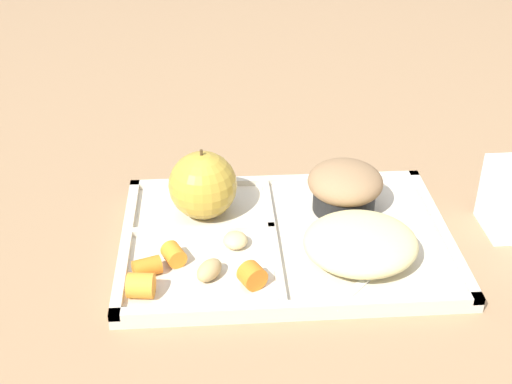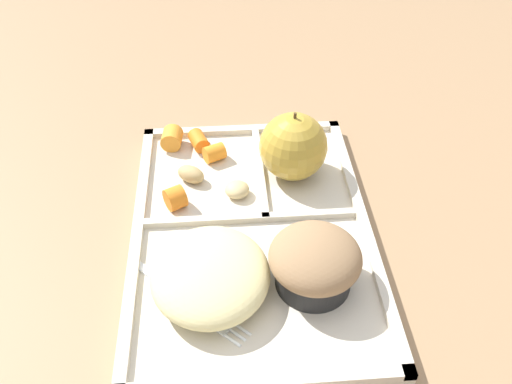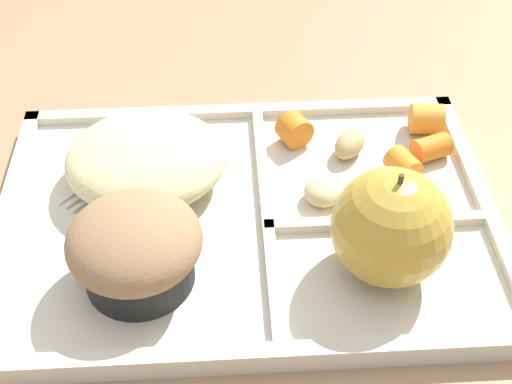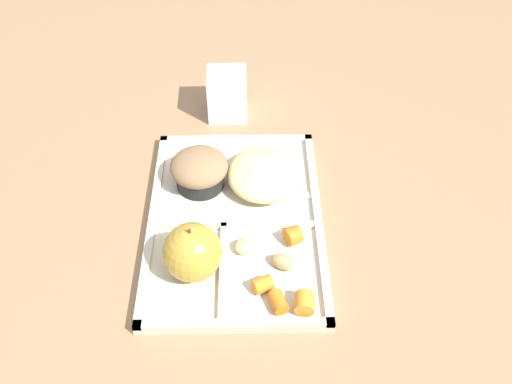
{
  "view_description": "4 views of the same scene",
  "coord_description": "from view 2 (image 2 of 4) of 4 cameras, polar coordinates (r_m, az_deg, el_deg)",
  "views": [
    {
      "loc": [
        -0.08,
        -0.66,
        0.48
      ],
      "look_at": [
        -0.03,
        0.02,
        0.07
      ],
      "focal_mm": 48.84,
      "sensor_mm": 36.0,
      "label": 1
    },
    {
      "loc": [
        0.42,
        -0.03,
        0.46
      ],
      "look_at": [
        -0.03,
        0.01,
        0.04
      ],
      "focal_mm": 38.38,
      "sensor_mm": 36.0,
      "label": 2
    },
    {
      "loc": [
        0.01,
        0.37,
        0.39
      ],
      "look_at": [
        -0.01,
        0.03,
        0.06
      ],
      "focal_mm": 47.81,
      "sensor_mm": 36.0,
      "label": 3
    },
    {
      "loc": [
        -0.6,
        -0.02,
        0.68
      ],
      "look_at": [
        0.01,
        -0.03,
        0.06
      ],
      "focal_mm": 40.87,
      "sensor_mm": 36.0,
      "label": 4
    }
  ],
  "objects": [
    {
      "name": "carrot_slice_back",
      "position": [
        0.7,
        -4.37,
        4.09
      ],
      "size": [
        0.03,
        0.03,
        0.02
      ],
      "primitive_type": "cylinder",
      "rotation": [
        0.0,
        1.57,
        2.0
      ],
      "color": "orange",
      "rests_on": "lunch_tray"
    },
    {
      "name": "meatball_center",
      "position": [
        0.55,
        -4.54,
        -9.01
      ],
      "size": [
        0.04,
        0.04,
        0.04
      ],
      "primitive_type": "sphere",
      "color": "brown",
      "rests_on": "lunch_tray"
    },
    {
      "name": "carrot_slice_large",
      "position": [
        0.73,
        -5.99,
        5.35
      ],
      "size": [
        0.04,
        0.03,
        0.02
      ],
      "primitive_type": "cylinder",
      "rotation": [
        0.0,
        1.57,
        0.34
      ],
      "color": "orange",
      "rests_on": "lunch_tray"
    },
    {
      "name": "potato_chunk_large",
      "position": [
        0.67,
        -6.81,
        1.85
      ],
      "size": [
        0.04,
        0.04,
        0.02
      ],
      "primitive_type": "ellipsoid",
      "rotation": [
        0.0,
        0.0,
        0.98
      ],
      "color": "tan",
      "rests_on": "lunch_tray"
    },
    {
      "name": "green_apple",
      "position": [
        0.66,
        3.9,
        4.75
      ],
      "size": [
        0.08,
        0.08,
        0.09
      ],
      "color": "#B79333",
      "rests_on": "lunch_tray"
    },
    {
      "name": "potato_chunk_wedge",
      "position": [
        0.65,
        -1.98,
        0.26
      ],
      "size": [
        0.03,
        0.03,
        0.02
      ],
      "primitive_type": "ellipsoid",
      "rotation": [
        0.0,
        0.0,
        4.76
      ],
      "color": "tan",
      "rests_on": "lunch_tray"
    },
    {
      "name": "egg_noodle_pile",
      "position": [
        0.55,
        -4.78,
        -8.61
      ],
      "size": [
        0.13,
        0.12,
        0.04
      ],
      "primitive_type": "ellipsoid",
      "color": "beige",
      "rests_on": "lunch_tray"
    },
    {
      "name": "plastic_fork",
      "position": [
        0.55,
        -6.61,
        -11.45
      ],
      "size": [
        0.12,
        0.12,
        0.0
      ],
      "color": "white",
      "rests_on": "lunch_tray"
    },
    {
      "name": "carrot_slice_near_corner",
      "position": [
        0.73,
        -8.76,
        5.57
      ],
      "size": [
        0.03,
        0.03,
        0.03
      ],
      "primitive_type": "cylinder",
      "rotation": [
        0.0,
        1.57,
        6.18
      ],
      "color": "orange",
      "rests_on": "lunch_tray"
    },
    {
      "name": "lunch_tray",
      "position": [
        0.62,
        -0.47,
        -4.2
      ],
      "size": [
        0.38,
        0.27,
        0.02
      ],
      "color": "beige",
      "rests_on": "ground"
    },
    {
      "name": "meatball_side",
      "position": [
        0.55,
        -6.2,
        -10.1
      ],
      "size": [
        0.03,
        0.03,
        0.03
      ],
      "primitive_type": "sphere",
      "color": "brown",
      "rests_on": "lunch_tray"
    },
    {
      "name": "bran_muffin",
      "position": [
        0.55,
        6.13,
        -7.31
      ],
      "size": [
        0.09,
        0.09,
        0.06
      ],
      "color": "black",
      "rests_on": "lunch_tray"
    },
    {
      "name": "carrot_slice_diagonal",
      "position": [
        0.64,
        -8.42,
        -0.63
      ],
      "size": [
        0.03,
        0.03,
        0.03
      ],
      "primitive_type": "cylinder",
      "rotation": [
        0.0,
        1.57,
        5.19
      ],
      "color": "orange",
      "rests_on": "lunch_tray"
    },
    {
      "name": "ground",
      "position": [
        0.62,
        -0.47,
        -4.69
      ],
      "size": [
        6.0,
        6.0,
        0.0
      ],
      "primitive_type": "plane",
      "color": "#997551"
    },
    {
      "name": "meatball_back",
      "position": [
        0.53,
        -5.06,
        -11.7
      ],
      "size": [
        0.03,
        0.03,
        0.03
      ],
      "primitive_type": "sphere",
      "color": "brown",
      "rests_on": "lunch_tray"
    },
    {
      "name": "meatball_front",
      "position": [
        0.55,
        -1.83,
        -9.07
      ],
      "size": [
        0.03,
        0.03,
        0.03
      ],
      "primitive_type": "sphere",
      "color": "brown",
      "rests_on": "lunch_tray"
    }
  ]
}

